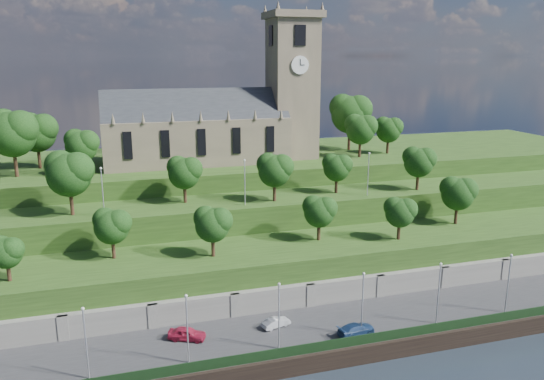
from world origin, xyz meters
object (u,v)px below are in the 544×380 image
object	(u,v)px
church	(222,119)
car_right	(356,329)
car_middle	(276,322)
car_left	(187,334)

from	to	relation	value
church	car_right	size ratio (longest dim) A/B	8.27
car_middle	car_right	world-z (taller)	car_right
church	car_right	bearing A→B (deg)	-81.13
car_left	car_right	world-z (taller)	car_left
church	car_left	world-z (taller)	church
car_middle	car_right	distance (m)	9.48
car_right	car_middle	bearing A→B (deg)	51.33
car_middle	church	bearing A→B (deg)	-18.59
car_middle	car_right	xyz separation A→B (m)	(8.41, -4.37, 0.09)
car_middle	car_left	bearing A→B (deg)	73.24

